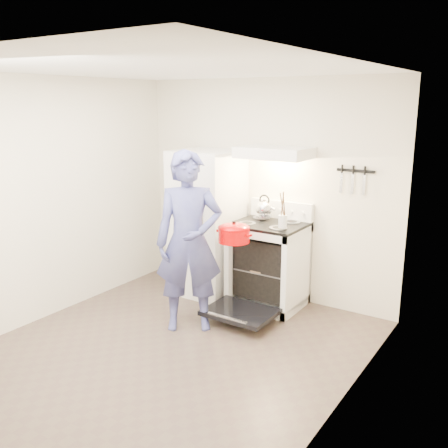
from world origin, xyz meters
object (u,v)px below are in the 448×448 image
at_px(tea_kettle, 264,207).
at_px(person, 189,242).
at_px(refrigerator, 207,223).
at_px(dutch_oven, 234,235).
at_px(stove_body, 268,266).

height_order(tea_kettle, person, person).
distance_m(refrigerator, person, 1.01).
bearing_deg(dutch_oven, stove_body, 85.16).
bearing_deg(person, dutch_oven, 5.26).
height_order(tea_kettle, dutch_oven, tea_kettle).
distance_m(refrigerator, tea_kettle, 0.74).
distance_m(tea_kettle, dutch_oven, 0.76).
xyz_separation_m(tea_kettle, dutch_oven, (0.07, -0.74, -0.14)).
bearing_deg(stove_body, tea_kettle, 140.44).
xyz_separation_m(stove_body, dutch_oven, (-0.05, -0.64, 0.49)).
distance_m(stove_body, person, 1.11).
xyz_separation_m(stove_body, person, (-0.39, -0.94, 0.44)).
bearing_deg(dutch_oven, person, -137.71).
relative_size(stove_body, dutch_oven, 2.39).
height_order(refrigerator, dutch_oven, refrigerator).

